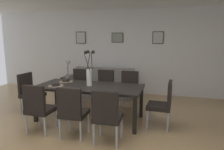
# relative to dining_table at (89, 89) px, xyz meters

# --- Properties ---
(ground_plane) EXTENTS (9.00, 9.00, 0.00)m
(ground_plane) POSITION_rel_dining_table_xyz_m (0.16, -0.82, -0.67)
(ground_plane) COLOR tan
(back_wall_panel) EXTENTS (9.00, 0.10, 2.60)m
(back_wall_panel) POSITION_rel_dining_table_xyz_m (0.16, 2.43, 0.63)
(back_wall_panel) COLOR silver
(back_wall_panel) RESTS_ON ground
(dining_table) EXTENTS (2.20, 0.97, 0.74)m
(dining_table) POSITION_rel_dining_table_xyz_m (0.00, 0.00, 0.00)
(dining_table) COLOR black
(dining_table) RESTS_ON ground
(dining_chair_near_left) EXTENTS (0.44, 0.44, 0.92)m
(dining_chair_near_left) POSITION_rel_dining_table_xyz_m (-0.64, -0.87, -0.16)
(dining_chair_near_left) COLOR black
(dining_chair_near_left) RESTS_ON ground
(dining_chair_near_right) EXTENTS (0.44, 0.44, 0.92)m
(dining_chair_near_right) POSITION_rel_dining_table_xyz_m (-0.65, 0.90, -0.16)
(dining_chair_near_right) COLOR black
(dining_chair_near_right) RESTS_ON ground
(dining_chair_far_left) EXTENTS (0.46, 0.46, 0.92)m
(dining_chair_far_left) POSITION_rel_dining_table_xyz_m (0.03, -0.87, -0.16)
(dining_chair_far_left) COLOR black
(dining_chair_far_left) RESTS_ON ground
(dining_chair_far_right) EXTENTS (0.47, 0.47, 0.92)m
(dining_chair_far_right) POSITION_rel_dining_table_xyz_m (0.03, 0.92, -0.16)
(dining_chair_far_right) COLOR black
(dining_chair_far_right) RESTS_ON ground
(dining_chair_mid_left) EXTENTS (0.45, 0.45, 0.92)m
(dining_chair_mid_left) POSITION_rel_dining_table_xyz_m (0.66, -0.89, -0.16)
(dining_chair_mid_left) COLOR black
(dining_chair_mid_left) RESTS_ON ground
(dining_chair_mid_right) EXTENTS (0.46, 0.46, 0.92)m
(dining_chair_mid_right) POSITION_rel_dining_table_xyz_m (0.66, 0.89, -0.16)
(dining_chair_mid_right) COLOR black
(dining_chair_mid_right) RESTS_ON ground
(dining_chair_head_west) EXTENTS (0.47, 0.47, 0.92)m
(dining_chair_head_west) POSITION_rel_dining_table_xyz_m (-1.49, 0.02, -0.16)
(dining_chair_head_west) COLOR black
(dining_chair_head_west) RESTS_ON ground
(dining_chair_head_east) EXTENTS (0.46, 0.46, 0.92)m
(dining_chair_head_east) POSITION_rel_dining_table_xyz_m (1.51, 0.00, -0.16)
(dining_chair_head_east) COLOR black
(dining_chair_head_east) RESTS_ON ground
(centerpiece_vase) EXTENTS (0.21, 0.23, 0.73)m
(centerpiece_vase) POSITION_rel_dining_table_xyz_m (0.00, 0.00, 0.35)
(centerpiece_vase) COLOR white
(centerpiece_vase) RESTS_ON dining_table
(placemat_near_left) EXTENTS (0.32, 0.32, 0.01)m
(placemat_near_left) POSITION_rel_dining_table_xyz_m (-0.66, -0.22, 0.07)
(placemat_near_left) COLOR #7F705B
(placemat_near_left) RESTS_ON dining_table
(bowl_near_left) EXTENTS (0.17, 0.17, 0.07)m
(bowl_near_left) POSITION_rel_dining_table_xyz_m (-0.66, -0.22, 0.11)
(bowl_near_left) COLOR #2D2826
(bowl_near_left) RESTS_ON dining_table
(placemat_near_right) EXTENTS (0.32, 0.32, 0.01)m
(placemat_near_right) POSITION_rel_dining_table_xyz_m (-0.66, 0.22, 0.07)
(placemat_near_right) COLOR #7F705B
(placemat_near_right) RESTS_ON dining_table
(bowl_near_right) EXTENTS (0.17, 0.17, 0.07)m
(bowl_near_right) POSITION_rel_dining_table_xyz_m (-0.66, 0.22, 0.11)
(bowl_near_right) COLOR #2D2826
(bowl_near_right) RESTS_ON dining_table
(sofa) EXTENTS (1.89, 0.84, 0.80)m
(sofa) POSITION_rel_dining_table_xyz_m (-0.37, 1.88, -0.39)
(sofa) COLOR gray
(sofa) RESTS_ON ground
(side_table) EXTENTS (0.36, 0.36, 0.52)m
(side_table) POSITION_rel_dining_table_xyz_m (-1.44, 1.79, -0.41)
(side_table) COLOR black
(side_table) RESTS_ON ground
(table_lamp) EXTENTS (0.22, 0.22, 0.51)m
(table_lamp) POSITION_rel_dining_table_xyz_m (-1.44, 1.79, 0.22)
(table_lamp) COLOR #4C4C51
(table_lamp) RESTS_ON side_table
(framed_picture_left) EXTENTS (0.34, 0.03, 0.39)m
(framed_picture_left) POSITION_rel_dining_table_xyz_m (-1.23, 2.36, 1.06)
(framed_picture_left) COLOR #473828
(framed_picture_center) EXTENTS (0.37, 0.03, 0.30)m
(framed_picture_center) POSITION_rel_dining_table_xyz_m (0.00, 2.36, 1.06)
(framed_picture_center) COLOR #473828
(framed_picture_right) EXTENTS (0.33, 0.03, 0.36)m
(framed_picture_right) POSITION_rel_dining_table_xyz_m (1.23, 2.36, 1.06)
(framed_picture_right) COLOR #473828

